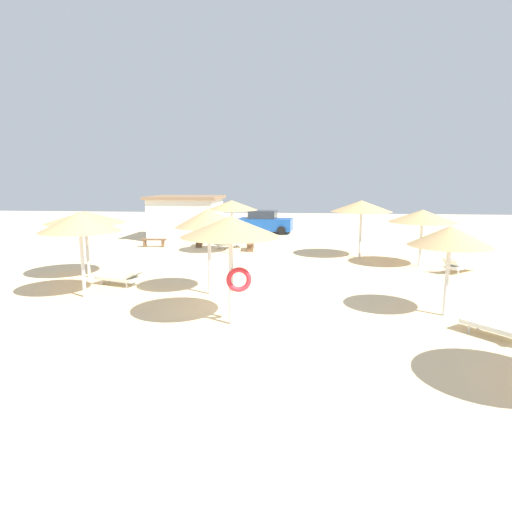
# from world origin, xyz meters

# --- Properties ---
(ground_plane) EXTENTS (80.00, 80.00, 0.00)m
(ground_plane) POSITION_xyz_m (0.00, 0.00, 0.00)
(ground_plane) COLOR beige
(parasol_0) EXTENTS (2.37, 2.37, 2.70)m
(parasol_0) POSITION_xyz_m (5.97, 0.17, 2.39)
(parasol_0) COLOR silver
(parasol_0) RESTS_ON ground
(parasol_1) EXTENTS (3.16, 3.16, 2.74)m
(parasol_1) POSITION_xyz_m (-7.10, 3.99, 2.49)
(parasol_1) COLOR silver
(parasol_1) RESTS_ON ground
(parasol_3) EXTENTS (2.80, 2.80, 2.90)m
(parasol_3) POSITION_xyz_m (-2.13, 10.52, 2.63)
(parasol_3) COLOR silver
(parasol_3) RESTS_ON ground
(parasol_4) EXTENTS (3.04, 3.04, 2.65)m
(parasol_4) POSITION_xyz_m (7.18, 7.85, 2.35)
(parasol_4) COLOR silver
(parasol_4) RESTS_ON ground
(parasol_5) EXTENTS (2.35, 2.35, 3.03)m
(parasol_5) POSITION_xyz_m (-1.52, 1.86, 2.69)
(parasol_5) COLOR silver
(parasol_5) RESTS_ON ground
(parasol_6) EXTENTS (3.11, 3.11, 2.96)m
(parasol_6) POSITION_xyz_m (4.68, 9.93, 2.66)
(parasol_6) COLOR silver
(parasol_6) RESTS_ON ground
(parasol_7) EXTENTS (2.69, 2.69, 2.95)m
(parasol_7) POSITION_xyz_m (-5.75, 1.00, 2.60)
(parasol_7) COLOR silver
(parasol_7) RESTS_ON ground
(parasol_8) EXTENTS (2.75, 2.75, 3.04)m
(parasol_8) POSITION_xyz_m (-0.23, -1.29, 2.72)
(parasol_8) COLOR silver
(parasol_8) RESTS_ON ground
(lounger_0) EXTENTS (1.71, 1.87, 0.69)m
(lounger_0) POSITION_xyz_m (6.80, -1.73, 0.31)
(lounger_0) COLOR silver
(lounger_0) RESTS_ON ground
(lounger_1) EXTENTS (2.01, 1.19, 0.66)m
(lounger_1) POSITION_xyz_m (-5.19, 2.74, 0.31)
(lounger_1) COLOR silver
(lounger_1) RESTS_ON ground
(lounger_3) EXTENTS (1.92, 1.64, 0.63)m
(lounger_3) POSITION_xyz_m (-2.46, 12.35, 0.31)
(lounger_3) COLOR silver
(lounger_3) RESTS_ON ground
(lounger_4) EXTENTS (1.83, 1.72, 0.74)m
(lounger_4) POSITION_xyz_m (8.54, 6.59, 0.32)
(lounger_4) COLOR silver
(lounger_4) RESTS_ON ground
(bench_0) EXTENTS (0.53, 1.53, 0.49)m
(bench_0) POSITION_xyz_m (-1.26, 11.65, 0.35)
(bench_0) COLOR brown
(bench_0) RESTS_ON ground
(bench_1) EXTENTS (1.53, 0.52, 0.49)m
(bench_1) POSITION_xyz_m (-7.20, 12.30, 0.35)
(bench_1) COLOR brown
(bench_1) RESTS_ON ground
(bench_2) EXTENTS (0.62, 1.54, 0.49)m
(bench_2) POSITION_xyz_m (-4.53, 12.89, 0.35)
(bench_2) COLOR brown
(bench_2) RESTS_ON ground
(parked_car) EXTENTS (4.14, 2.28, 1.72)m
(parked_car) POSITION_xyz_m (-1.15, 19.86, 0.82)
(parked_car) COLOR #194C9E
(parked_car) RESTS_ON ground
(beach_cabana) EXTENTS (4.75, 4.28, 2.91)m
(beach_cabana) POSITION_xyz_m (-6.20, 16.20, 1.47)
(beach_cabana) COLOR white
(beach_cabana) RESTS_ON ground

